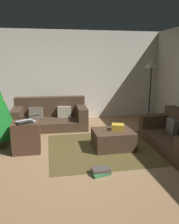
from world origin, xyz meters
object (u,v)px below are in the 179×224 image
side_table (27,137)px  book_stack (101,171)px  tv_remote (120,128)px  laptop (27,120)px  ottoman (113,139)px  corner_lamp (151,68)px  gift_box (118,127)px  couch_left (50,116)px

side_table → book_stack: side_table is taller
tv_remote → laptop: (-1.85, -0.02, 0.28)m
ottoman → corner_lamp: (1.74, 2.09, 1.33)m
gift_box → laptop: (-1.78, 0.05, 0.23)m
couch_left → book_stack: size_ratio=5.87×
corner_lamp → gift_box: bearing=-128.4°
side_table → couch_left: bearing=73.5°
couch_left → ottoman: couch_left is taller
couch_left → tv_remote: size_ratio=11.97×
corner_lamp → tv_remote: bearing=-128.2°
corner_lamp → laptop: bearing=-149.5°
laptop → book_stack: (1.19, -1.11, -0.61)m
gift_box → corner_lamp: (1.64, 2.07, 1.09)m
side_table → corner_lamp: size_ratio=0.34×
book_stack → corner_lamp: (2.24, 3.13, 1.46)m
gift_box → tv_remote: gift_box is taller
laptop → book_stack: bearing=-43.1°
ottoman → gift_box: bearing=8.2°
ottoman → gift_box: (0.10, 0.01, 0.25)m
couch_left → laptop: (-0.46, -1.68, 0.37)m
couch_left → side_table: bearing=75.5°
couch_left → corner_lamp: size_ratio=1.08×
gift_box → laptop: bearing=178.3°
laptop → corner_lamp: 4.07m
couch_left → book_stack: couch_left is taller
couch_left → laptop: size_ratio=3.87×
laptop → book_stack: size_ratio=1.52×
gift_box → book_stack: bearing=-119.5°
couch_left → gift_box: bearing=129.4°
book_stack → ottoman: bearing=64.5°
ottoman → side_table: 1.72m
tv_remote → side_table: (-1.88, 0.03, -0.08)m
couch_left → ottoman: bearing=127.0°
laptop → corner_lamp: bearing=30.5°
ottoman → laptop: laptop is taller
ottoman → laptop: bearing=177.7°
couch_left → book_stack: bearing=106.6°
ottoman → side_table: size_ratio=1.32×
ottoman → book_stack: ottoman is taller
ottoman → tv_remote: 0.27m
laptop → corner_lamp: (3.42, 2.02, 0.86)m
tv_remote → book_stack: tv_remote is taller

